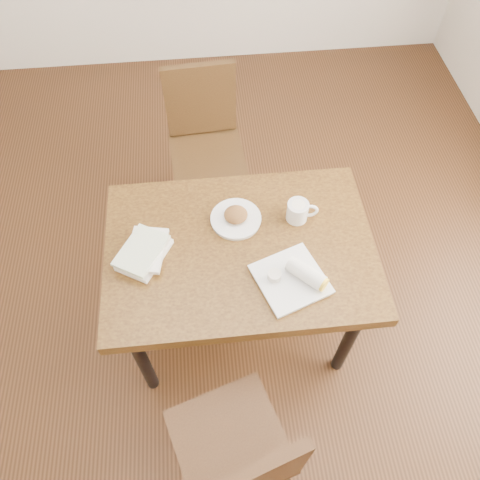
{
  "coord_description": "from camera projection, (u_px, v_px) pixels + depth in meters",
  "views": [
    {
      "loc": [
        -0.12,
        -1.13,
        2.45
      ],
      "look_at": [
        0.0,
        0.0,
        0.8
      ],
      "focal_mm": 35.0,
      "sensor_mm": 36.0,
      "label": 1
    }
  ],
  "objects": [
    {
      "name": "plate_burrito",
      "position": [
        295.0,
        278.0,
        1.92
      ],
      "size": [
        0.34,
        0.34,
        0.09
      ],
      "color": "white",
      "rests_on": "table"
    },
    {
      "name": "plate_scone",
      "position": [
        236.0,
        217.0,
        2.1
      ],
      "size": [
        0.23,
        0.23,
        0.07
      ],
      "color": "white",
      "rests_on": "table"
    },
    {
      "name": "coffee_mug",
      "position": [
        298.0,
        211.0,
        2.09
      ],
      "size": [
        0.14,
        0.1,
        0.1
      ],
      "color": "white",
      "rests_on": "table"
    },
    {
      "name": "room_walls",
      "position": [
        240.0,
        73.0,
        1.31
      ],
      "size": [
        4.02,
        5.02,
        2.8
      ],
      "color": "beige",
      "rests_on": "ground"
    },
    {
      "name": "book_stack",
      "position": [
        144.0,
        252.0,
        1.99
      ],
      "size": [
        0.26,
        0.28,
        0.06
      ],
      "color": "white",
      "rests_on": "table"
    },
    {
      "name": "chair_far",
      "position": [
        205.0,
        137.0,
        2.72
      ],
      "size": [
        0.45,
        0.45,
        0.95
      ],
      "color": "#412C12",
      "rests_on": "ground"
    },
    {
      "name": "table",
      "position": [
        240.0,
        257.0,
        2.11
      ],
      "size": [
        1.18,
        0.83,
        0.75
      ],
      "color": "brown",
      "rests_on": "ground"
    },
    {
      "name": "ground",
      "position": [
        240.0,
        320.0,
        2.66
      ],
      "size": [
        4.0,
        5.0,
        0.01
      ],
      "primitive_type": "cube",
      "color": "#472814",
      "rests_on": "ground"
    },
    {
      "name": "chair_near",
      "position": [
        238.0,
        459.0,
        1.74
      ],
      "size": [
        0.53,
        0.53,
        0.95
      ],
      "color": "#402712",
      "rests_on": "ground"
    }
  ]
}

